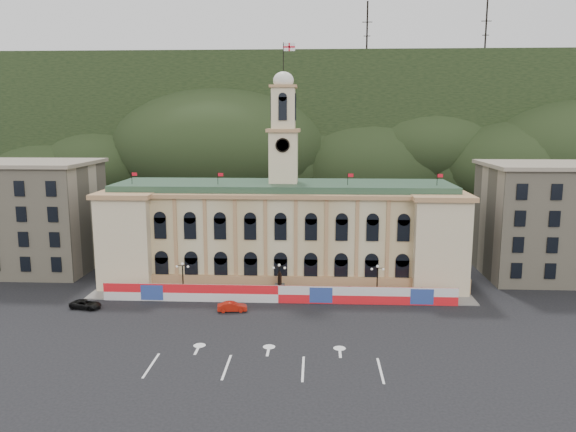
{
  "coord_description": "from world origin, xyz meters",
  "views": [
    {
      "loc": [
        5.21,
        -60.62,
        25.62
      ],
      "look_at": [
        1.22,
        18.0,
        11.92
      ],
      "focal_mm": 35.0,
      "sensor_mm": 36.0,
      "label": 1
    }
  ],
  "objects_px": {
    "statue": "(280,288)",
    "red_sedan": "(232,307)",
    "black_suv": "(86,304)",
    "lamp_center": "(279,278)"
  },
  "relations": [
    {
      "from": "statue",
      "to": "black_suv",
      "type": "bearing_deg",
      "value": -165.52
    },
    {
      "from": "lamp_center",
      "to": "red_sedan",
      "type": "relative_size",
      "value": 1.25
    },
    {
      "from": "statue",
      "to": "red_sedan",
      "type": "xyz_separation_m",
      "value": [
        -5.95,
        -6.89,
        -0.53
      ]
    },
    {
      "from": "statue",
      "to": "black_suv",
      "type": "distance_m",
      "value": 27.0
    },
    {
      "from": "black_suv",
      "to": "statue",
      "type": "bearing_deg",
      "value": -64.63
    },
    {
      "from": "black_suv",
      "to": "lamp_center",
      "type": "bearing_deg",
      "value": -66.7
    },
    {
      "from": "statue",
      "to": "red_sedan",
      "type": "height_order",
      "value": "statue"
    },
    {
      "from": "lamp_center",
      "to": "black_suv",
      "type": "height_order",
      "value": "lamp_center"
    },
    {
      "from": "red_sedan",
      "to": "black_suv",
      "type": "relative_size",
      "value": 0.9
    },
    {
      "from": "statue",
      "to": "lamp_center",
      "type": "relative_size",
      "value": 0.72
    }
  ]
}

